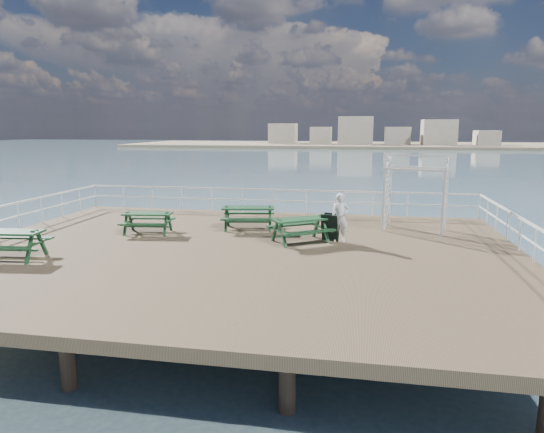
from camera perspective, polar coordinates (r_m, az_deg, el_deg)
The scene contains 10 objects.
ground at distance 15.65m, azimuth -4.23°, elevation -4.39°, with size 18.00×14.00×0.30m, color brown.
sea_backdrop at distance 149.01m, azimuth 13.88°, elevation 8.55°, with size 300.00×300.00×9.20m.
railing at distance 17.89m, azimuth -2.43°, elevation 0.87°, with size 17.77×13.76×1.10m.
picnic_table_a at distance 18.40m, azimuth -14.42°, elevation -0.21°, with size 1.93×1.63×0.86m.
picnic_table_b at distance 18.56m, azimuth -2.80°, elevation 0.42°, with size 2.23×1.91×0.97m.
picnic_table_c at distance 16.44m, azimuth 3.37°, elevation -0.99°, with size 2.44×2.34×0.93m.
picnic_table_d at distance 16.33m, azimuth -28.59°, elevation -2.29°, with size 2.13×1.79×0.96m.
trellis_arbor at distance 18.92m, azimuth 16.49°, elevation 2.19°, with size 2.52×1.73×2.86m.
sandwich_board at distance 16.71m, azimuth 6.89°, elevation -1.31°, with size 0.68×0.58×0.96m.
person at distance 16.55m, azimuth 8.03°, elevation -0.15°, with size 0.61×0.40×1.67m, color silver.
Camera 1 is at (3.85, -14.63, 3.87)m, focal length 32.00 mm.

